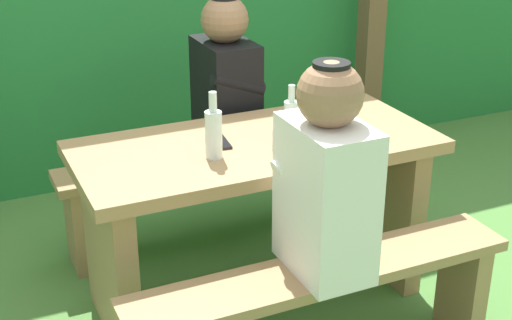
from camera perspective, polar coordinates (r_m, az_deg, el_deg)
ground_plane at (r=3.16m, az=0.00°, el=-10.46°), size 12.00×12.00×0.00m
picnic_table at (r=2.91m, az=0.00°, el=-2.56°), size 1.40×0.64×0.70m
bench_near at (r=2.58m, az=5.11°, el=-10.70°), size 1.40×0.24×0.44m
bench_far at (r=3.44m, az=-3.76°, el=-1.43°), size 1.40×0.24×0.44m
person_white_shirt at (r=2.36m, az=5.55°, el=-1.41°), size 0.25×0.35×0.72m
person_black_coat at (r=3.31m, az=-2.34°, el=6.05°), size 0.25×0.35×0.72m
drinking_glass at (r=2.71m, az=2.07°, el=1.58°), size 0.08×0.08×0.10m
bottle_left at (r=2.78m, az=2.74°, el=3.11°), size 0.06×0.06×0.23m
bottle_right at (r=2.64m, az=-3.32°, el=2.17°), size 0.06×0.06×0.25m
cell_phone at (r=2.80m, az=-2.93°, el=1.37°), size 0.09×0.15×0.01m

